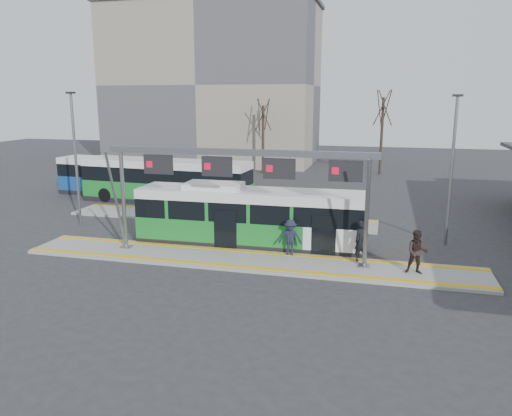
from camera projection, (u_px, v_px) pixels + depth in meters
The scene contains 18 objects.
ground at pixel (246, 262), 23.82m from camera, with size 120.00×120.00×0.00m, color #2D2D30.
platform_main at pixel (246, 260), 23.80m from camera, with size 22.00×3.00×0.15m, color gray.
platform_second at pixel (220, 217), 32.34m from camera, with size 20.00×3.00×0.15m, color gray.
tactile_main at pixel (246, 259), 23.78m from camera, with size 22.00×2.65×0.02m.
tactile_second at pixel (225, 212), 33.41m from camera, with size 20.00×0.35×0.02m.
gantry at pixel (240, 172), 23.21m from camera, with size 13.00×1.68×5.20m.
apartment_block at pixel (213, 84), 59.26m from camera, with size 24.50×12.50×18.40m.
hero_bus at pixel (250, 218), 26.20m from camera, with size 12.00×2.72×3.29m.
bg_bus_green at pixel (166, 182), 36.92m from camera, with size 12.95×3.60×3.20m.
bg_bus_blue at pixel (127, 177), 39.76m from camera, with size 11.45×3.20×2.95m.
passenger_a at pixel (361, 241), 23.33m from camera, with size 0.70×0.46×1.93m, color black.
passenger_b at pixel (417, 252), 21.62m from camera, with size 0.95×0.74×1.94m, color black.
passenger_c at pixel (290, 238), 24.17m from camera, with size 1.15×0.66×1.78m, color #1C1E33.
tree_left at pixel (263, 115), 50.57m from camera, with size 1.40×1.40×7.80m.
tree_mid at pixel (383, 108), 49.68m from camera, with size 1.40×1.40×8.73m.
tree_far at pixel (157, 113), 58.46m from camera, with size 1.40×1.40×7.78m.
lamp_west at pixel (76, 156), 29.84m from camera, with size 0.50×0.25×8.01m.
lamp_east at pixel (452, 167), 25.70m from camera, with size 0.50×0.25×7.84m.
Camera 1 is at (6.10, -21.86, 7.68)m, focal length 35.00 mm.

